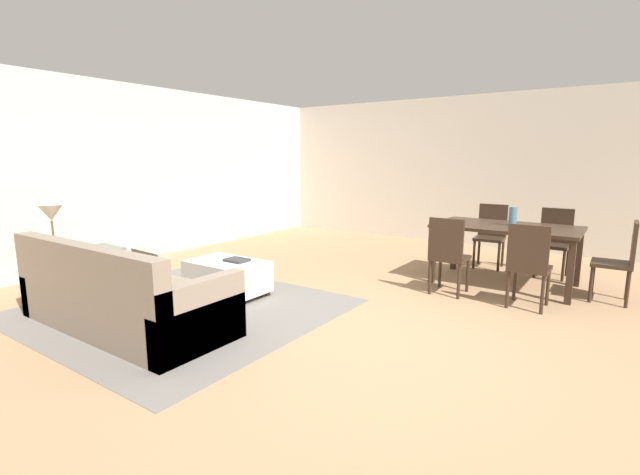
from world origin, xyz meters
TOP-DOWN VIEW (x-y plane):
  - ground_plane at (0.00, 0.00)m, footprint 10.80×10.80m
  - wall_back at (0.00, 5.00)m, footprint 9.00×0.12m
  - wall_left at (-4.50, 0.50)m, footprint 0.12×11.00m
  - area_rug at (-1.93, -0.45)m, footprint 3.00×2.80m
  - couch at (-1.96, -1.12)m, footprint 2.25×0.92m
  - ottoman_table at (-1.89, 0.17)m, footprint 0.91×0.59m
  - side_table at (-3.39, -1.02)m, footprint 0.40×0.40m
  - table_lamp at (-3.39, -1.02)m, footprint 0.26×0.26m
  - dining_table at (0.66, 2.51)m, footprint 1.69×0.98m
  - dining_chair_near_left at (0.22, 1.66)m, footprint 0.40×0.40m
  - dining_chair_near_right at (1.09, 1.65)m, footprint 0.40×0.40m
  - dining_chair_far_left at (0.26, 3.40)m, footprint 0.43×0.43m
  - dining_chair_far_right at (1.11, 3.34)m, footprint 0.41×0.41m
  - dining_chair_head_east at (1.89, 2.47)m, footprint 0.41×0.41m
  - vase_centerpiece at (0.72, 2.54)m, footprint 0.09×0.09m
  - book_on_ottoman at (-1.78, 0.23)m, footprint 0.26×0.20m

SIDE VIEW (x-z plane):
  - ground_plane at x=0.00m, z-range 0.00..0.00m
  - area_rug at x=-1.93m, z-range 0.00..0.01m
  - ottoman_table at x=-1.89m, z-range 0.03..0.44m
  - couch at x=-1.96m, z-range -0.14..0.72m
  - book_on_ottoman at x=-1.78m, z-range 0.41..0.44m
  - side_table at x=-3.39m, z-range 0.16..0.72m
  - dining_chair_near_left at x=0.22m, z-range 0.06..0.98m
  - dining_chair_near_right at x=1.09m, z-range 0.06..0.98m
  - dining_chair_far_left at x=0.26m, z-range 0.06..0.98m
  - dining_chair_far_right at x=1.11m, z-range 0.06..0.98m
  - dining_chair_head_east at x=1.89m, z-range 0.06..0.98m
  - dining_table at x=0.66m, z-range 0.29..1.05m
  - vase_centerpiece at x=0.72m, z-range 0.76..0.99m
  - table_lamp at x=-3.39m, z-range 0.71..1.23m
  - wall_back at x=0.00m, z-range 0.00..2.70m
  - wall_left at x=-4.50m, z-range 0.00..2.70m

